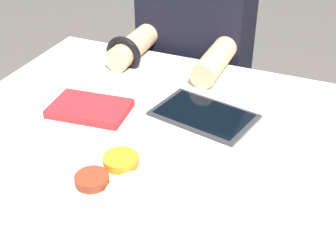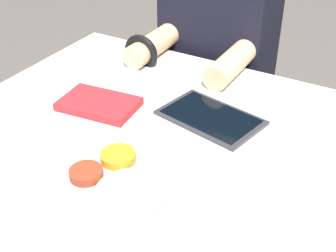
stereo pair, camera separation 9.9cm
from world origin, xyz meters
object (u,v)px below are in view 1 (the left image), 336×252
Objects in this scene: red_notebook at (90,109)px; thali_tray at (123,185)px; tablet_device at (204,115)px; person_diner at (194,91)px.

thali_tray is at bearing -47.06° from red_notebook.
red_notebook is 0.28m from tablet_device.
tablet_device is at bearing -67.32° from person_diner.
red_notebook is 0.16× the size of person_diner.
person_diner is at bearing 99.40° from thali_tray.
red_notebook reaches higher than tablet_device.
person_diner is at bearing 112.68° from tablet_device.
thali_tray is 0.21× the size of person_diner.
thali_tray is 0.30m from red_notebook.
person_diner is (-0.18, 0.43, -0.19)m from tablet_device.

